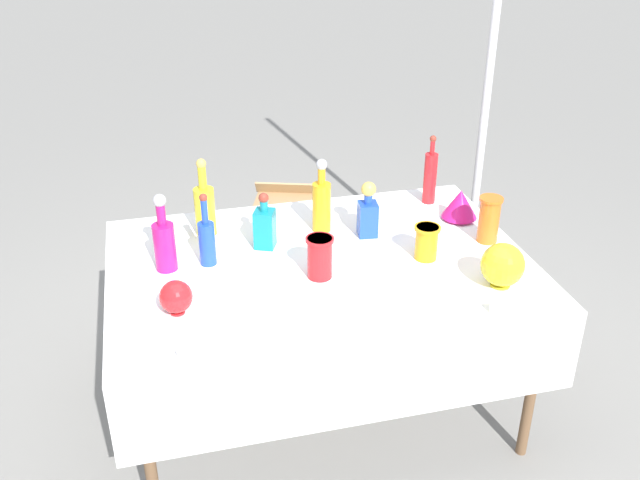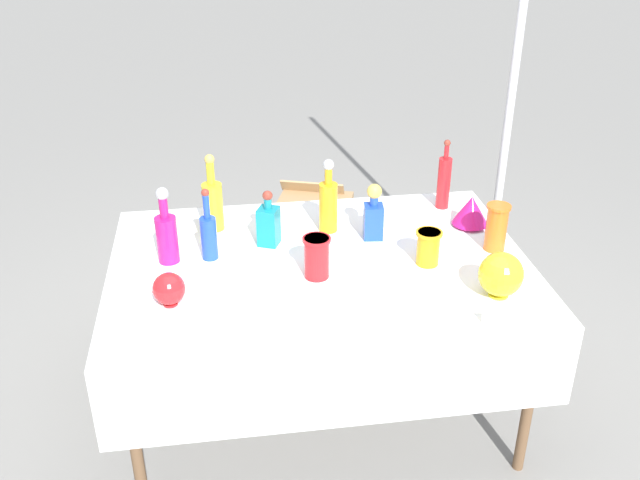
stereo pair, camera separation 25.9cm
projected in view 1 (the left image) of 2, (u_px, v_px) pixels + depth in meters
ground_plane at (320, 405)px, 3.26m from camera, size 40.00×40.00×0.00m
display_table at (322, 278)px, 2.90m from camera, size 1.70×1.19×0.76m
tall_bottle_0 at (205, 208)px, 3.06m from camera, size 0.09×0.09×0.35m
tall_bottle_1 at (430, 176)px, 3.35m from camera, size 0.06×0.06×0.34m
tall_bottle_2 at (322, 203)px, 3.09m from camera, size 0.08×0.08×0.33m
tall_bottle_3 at (207, 240)px, 2.84m from camera, size 0.07×0.07×0.31m
tall_bottle_4 at (164, 241)px, 2.80m from camera, size 0.09×0.09×0.33m
square_decanter_0 at (265, 226)px, 2.98m from camera, size 0.11×0.11×0.25m
square_decanter_1 at (368, 212)px, 3.06m from camera, size 0.09×0.09×0.25m
slender_vase_0 at (489, 218)px, 3.01m from camera, size 0.10×0.10×0.20m
slender_vase_1 at (320, 256)px, 2.76m from camera, size 0.11×0.11×0.17m
slender_vase_2 at (427, 241)px, 2.90m from camera, size 0.11×0.11×0.14m
fluted_vase_0 at (460, 204)px, 3.22m from camera, size 0.16×0.16×0.14m
round_bowl_0 at (503, 265)px, 2.70m from camera, size 0.17×0.17×0.18m
round_bowl_1 at (176, 297)px, 2.55m from camera, size 0.12×0.12×0.13m
price_tag_left at (498, 307)px, 2.57m from camera, size 0.06×0.03×0.05m
price_tag_center at (186, 353)px, 2.34m from camera, size 0.06×0.03×0.04m
cardboard_box_behind_left at (291, 229)px, 4.39m from camera, size 0.52×0.45×0.48m
canopy_pole at (486, 103)px, 3.65m from camera, size 0.18×0.18×2.75m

